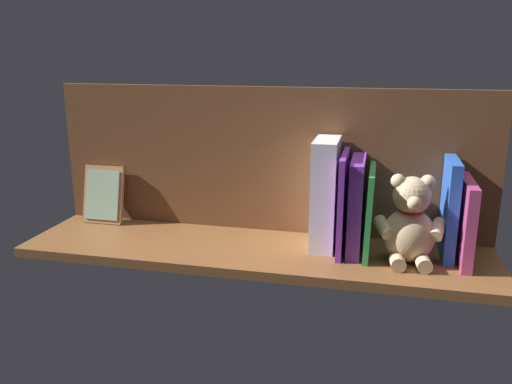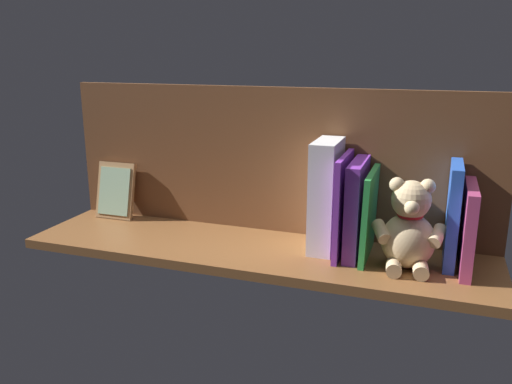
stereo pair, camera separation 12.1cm
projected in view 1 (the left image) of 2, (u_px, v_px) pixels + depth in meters
The scene contains 10 objects.
ground_plane at pixel (256, 250), 124.96cm from camera, with size 110.28×29.36×2.20cm, color brown.
shelf_back_panel at pixel (267, 160), 131.58cm from camera, with size 110.28×1.50×36.44cm, color brown.
book_0 at pixel (465, 221), 114.19cm from camera, with size 2.24×17.99×18.18cm, color #B23F72.
book_1 at pixel (449, 208), 116.14cm from camera, with size 2.36×14.23×22.13cm, color blue.
teddy_bear at pixel (410, 224), 113.39cm from camera, with size 15.83×13.20×19.59cm.
book_2 at pixel (369, 211), 118.59cm from camera, with size 1.27×17.86×19.59cm, color green.
book_3 at pixel (356, 205), 119.55cm from camera, with size 3.02×16.70×21.52cm, color purple.
book_4 at pixel (343, 202), 119.63cm from camera, with size 1.26×17.59×22.76cm, color purple.
dictionary_thick_white at pixel (325, 194), 121.80cm from camera, with size 5.55×14.02×25.51cm, color white.
picture_frame_leaning at pixel (104, 195), 140.38cm from camera, with size 11.09×5.02×15.37cm.
Camera 1 is at (-26.88, 113.84, 45.00)cm, focal length 36.81 mm.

